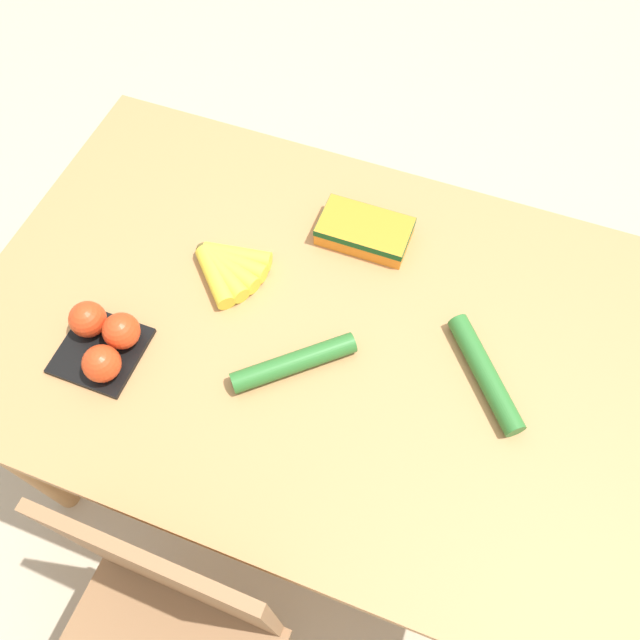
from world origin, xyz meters
TOP-DOWN VIEW (x-y plane):
  - ground_plane at (0.00, 0.00)m, footprint 12.00×12.00m
  - dining_table at (0.00, 0.00)m, footprint 1.39×0.90m
  - banana_bunch at (0.22, -0.06)m, footprint 0.16×0.16m
  - tomato_pack at (0.37, 0.19)m, footprint 0.15×0.15m
  - carrot_bag at (-0.01, -0.24)m, footprint 0.19×0.11m
  - cucumber_near at (-0.32, -0.01)m, footprint 0.18×0.21m
  - cucumber_far at (0.02, 0.10)m, footprint 0.21×0.19m

SIDE VIEW (x-z plane):
  - ground_plane at x=0.00m, z-range 0.00..0.00m
  - dining_table at x=0.00m, z-range 0.28..1.05m
  - banana_bunch at x=0.22m, z-range 0.77..0.81m
  - cucumber_near at x=-0.32m, z-range 0.77..0.81m
  - cucumber_far at x=0.02m, z-range 0.77..0.81m
  - carrot_bag at x=-0.01m, z-range 0.77..0.82m
  - tomato_pack at x=0.37m, z-range 0.77..0.85m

